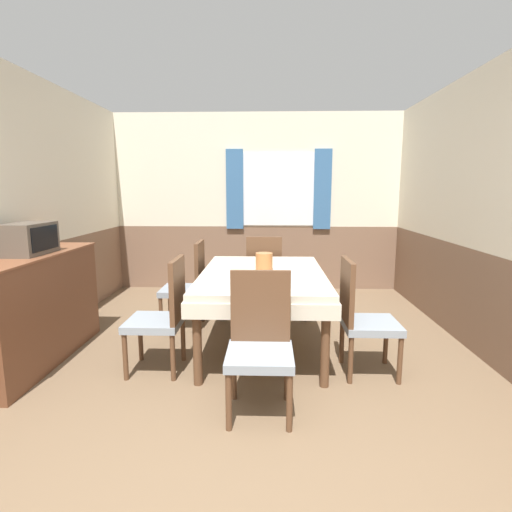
% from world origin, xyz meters
% --- Properties ---
extents(wall_back, '(4.57, 0.10, 2.60)m').
position_xyz_m(wall_back, '(0.02, 4.57, 1.31)').
color(wall_back, silver).
rests_on(wall_back, ground_plane).
extents(wall_left, '(0.05, 4.95, 2.60)m').
position_xyz_m(wall_left, '(-2.11, 2.27, 1.30)').
color(wall_left, silver).
rests_on(wall_left, ground_plane).
extents(wall_right, '(0.05, 4.95, 2.60)m').
position_xyz_m(wall_right, '(2.11, 2.27, 1.30)').
color(wall_right, silver).
rests_on(wall_right, ground_plane).
extents(dining_table, '(1.17, 1.74, 0.74)m').
position_xyz_m(dining_table, '(0.13, 2.25, 0.64)').
color(dining_table, beige).
rests_on(dining_table, ground_plane).
extents(chair_right_near, '(0.44, 0.44, 0.95)m').
position_xyz_m(chair_right_near, '(0.94, 1.72, 0.50)').
color(chair_right_near, brown).
rests_on(chair_right_near, ground_plane).
extents(chair_left_far, '(0.44, 0.44, 0.95)m').
position_xyz_m(chair_left_far, '(-0.68, 2.78, 0.50)').
color(chair_left_far, brown).
rests_on(chair_left_far, ground_plane).
extents(chair_head_near, '(0.44, 0.44, 0.95)m').
position_xyz_m(chair_head_near, '(0.13, 1.15, 0.50)').
color(chair_head_near, brown).
rests_on(chair_head_near, ground_plane).
extents(chair_left_near, '(0.44, 0.44, 0.95)m').
position_xyz_m(chair_left_near, '(-0.68, 1.72, 0.50)').
color(chair_left_near, brown).
rests_on(chair_left_near, ground_plane).
extents(chair_head_window, '(0.44, 0.44, 0.95)m').
position_xyz_m(chair_head_window, '(0.13, 3.35, 0.50)').
color(chair_head_window, brown).
rests_on(chair_head_window, ground_plane).
extents(sideboard, '(0.46, 1.55, 0.96)m').
position_xyz_m(sideboard, '(-1.85, 1.85, 0.49)').
color(sideboard, brown).
rests_on(sideboard, ground_plane).
extents(tv, '(0.29, 0.47, 0.27)m').
position_xyz_m(tv, '(-1.85, 1.86, 1.09)').
color(tv, '#51473D').
rests_on(tv, sideboard).
extents(vase, '(0.16, 0.16, 0.17)m').
position_xyz_m(vase, '(0.14, 2.31, 0.82)').
color(vase, '#B26B38').
rests_on(vase, dining_table).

